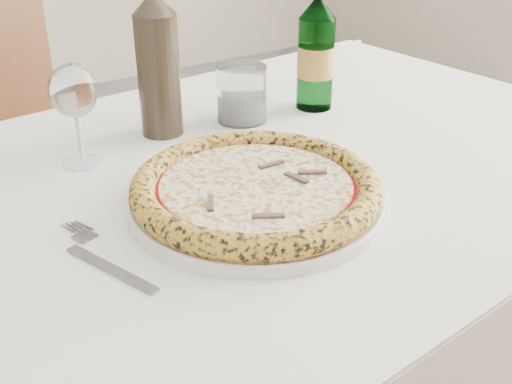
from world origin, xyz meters
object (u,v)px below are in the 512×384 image
Objects in this scene: wine_glass at (73,93)px; dining_table at (220,228)px; wine_bottle at (158,63)px; pizza at (256,188)px; chair_far at (20,149)px; plate at (256,199)px; beer_bottle at (316,53)px; tumbler at (242,97)px.

dining_table is at bearing -46.89° from wine_glass.
pizza is at bearing -91.70° from wine_bottle.
chair_far is 0.70m from wine_bottle.
plate is 0.32m from wine_bottle.
dining_table is 4.52× the size of pizza.
wine_bottle reaches higher than dining_table.
pizza is 0.31m from wine_glass.
chair_far is 2.65× the size of plate.
beer_bottle reaches higher than pizza.
beer_bottle is (0.30, 0.26, 0.10)m from plate.
dining_table is 0.29m from wine_bottle.
pizza is 1.31× the size of beer_bottle.
plate is at bearing -90.00° from dining_table.
pizza is at bearing -60.07° from wine_glass.
beer_bottle is at bearing 40.35° from plate.
wine_bottle reaches higher than chair_far.
wine_glass is at bearing -164.98° from wine_bottle.
beer_bottle reaches higher than plate.
plate is 0.02m from pizza.
tumbler reaches higher than plate.
pizza reaches higher than plate.
tumbler is at bearing 3.37° from wine_glass.
wine_bottle is at bearing 170.43° from tumbler.
tumbler is (0.15, 0.18, 0.13)m from dining_table.
beer_bottle is (0.30, 0.26, 0.08)m from pizza.
chair_far reaches higher than dining_table.
wine_glass is at bearing 119.93° from pizza.
dining_table is 15.47× the size of tumbler.
wine_glass is (-0.15, 0.26, 0.09)m from pizza.
wine_glass is 0.45m from beer_bottle.
chair_far is 2.73× the size of pizza.
dining_table is 0.39m from beer_bottle.
wine_glass is 1.61× the size of tumbler.
plate is (0.11, -0.90, 0.23)m from chair_far.
beer_bottle is 0.90× the size of wine_bottle.
tumbler is at bearing -67.24° from chair_far.
chair_far is at bearing 112.76° from tumbler.
dining_table is at bearing -82.46° from chair_far.
pizza is 1.18× the size of wine_bottle.
wine_bottle reaches higher than beer_bottle.
tumbler is at bearing 60.83° from plate.
pizza is (-0.00, 0.00, 0.02)m from plate.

